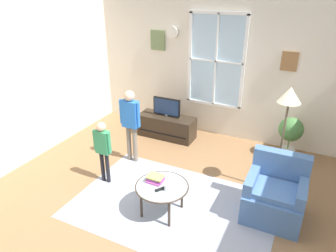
{
  "coord_description": "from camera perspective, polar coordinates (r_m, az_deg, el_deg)",
  "views": [
    {
      "loc": [
        1.55,
        -3.09,
        2.98
      ],
      "look_at": [
        -0.15,
        0.42,
        1.16
      ],
      "focal_mm": 33.44,
      "sensor_mm": 36.0,
      "label": 1
    }
  ],
  "objects": [
    {
      "name": "potted_plant_by_window",
      "position": [
        5.99,
        21.4,
        -1.21
      ],
      "size": [
        0.43,
        0.43,
        0.8
      ],
      "color": "silver",
      "rests_on": "ground_plane"
    },
    {
      "name": "person_green_shirt",
      "position": [
        4.95,
        -11.78,
        -3.5
      ],
      "size": [
        0.32,
        0.14,
        1.05
      ],
      "color": "black",
      "rests_on": "ground_plane"
    },
    {
      "name": "ground_plane",
      "position": [
        4.57,
        -0.6,
        -15.86
      ],
      "size": [
        6.31,
        6.16,
        0.02
      ],
      "primitive_type": "cube",
      "color": "olive"
    },
    {
      "name": "remote_near_books",
      "position": [
        4.25,
        -1.46,
        -11.46
      ],
      "size": [
        0.11,
        0.14,
        0.02
      ],
      "primitive_type": "cube",
      "rotation": [
        0.0,
        0.0,
        -0.58
      ],
      "color": "black",
      "rests_on": "coffee_table"
    },
    {
      "name": "coffee_table",
      "position": [
        4.34,
        -1.11,
        -11.16
      ],
      "size": [
        0.74,
        0.74,
        0.45
      ],
      "color": "#99B2B7",
      "rests_on": "ground_plane"
    },
    {
      "name": "tv_stand",
      "position": [
        6.49,
        -0.23,
        -0.08
      ],
      "size": [
        1.17,
        0.45,
        0.46
      ],
      "color": "#2D2319",
      "rests_on": "ground_plane"
    },
    {
      "name": "area_rug",
      "position": [
        4.7,
        0.94,
        -14.29
      ],
      "size": [
        2.85,
        1.91,
        0.01
      ],
      "primitive_type": "cube",
      "color": "#999EAD",
      "rests_on": "ground_plane"
    },
    {
      "name": "person_blue_shirt",
      "position": [
        5.41,
        -6.84,
        1.43
      ],
      "size": [
        0.4,
        0.18,
        1.33
      ],
      "color": "#726656",
      "rests_on": "ground_plane"
    },
    {
      "name": "armchair",
      "position": [
        4.6,
        18.91,
        -11.85
      ],
      "size": [
        0.76,
        0.74,
        0.87
      ],
      "color": "#476B9E",
      "rests_on": "ground_plane"
    },
    {
      "name": "book_stack",
      "position": [
        4.38,
        -2.3,
        -9.59
      ],
      "size": [
        0.23,
        0.19,
        0.09
      ],
      "color": "#C757AB",
      "rests_on": "coffee_table"
    },
    {
      "name": "back_wall",
      "position": [
        6.32,
        10.98,
        10.28
      ],
      "size": [
        5.71,
        0.17,
        2.83
      ],
      "color": "beige",
      "rests_on": "ground_plane"
    },
    {
      "name": "television",
      "position": [
        6.31,
        -0.24,
        3.5
      ],
      "size": [
        0.58,
        0.08,
        0.39
      ],
      "color": "#4C4C4C",
      "rests_on": "tv_stand"
    },
    {
      "name": "cup",
      "position": [
        4.22,
        -0.13,
        -11.1
      ],
      "size": [
        0.08,
        0.08,
        0.09
      ],
      "primitive_type": "cylinder",
      "color": "white",
      "rests_on": "coffee_table"
    },
    {
      "name": "floor_lamp",
      "position": [
        4.62,
        21.03,
        3.4
      ],
      "size": [
        0.32,
        0.32,
        1.69
      ],
      "color": "black",
      "rests_on": "ground_plane"
    },
    {
      "name": "side_wall_left",
      "position": [
        5.65,
        -28.3,
        5.9
      ],
      "size": [
        0.12,
        5.56,
        2.83
      ],
      "color": "beige",
      "rests_on": "ground_plane"
    }
  ]
}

